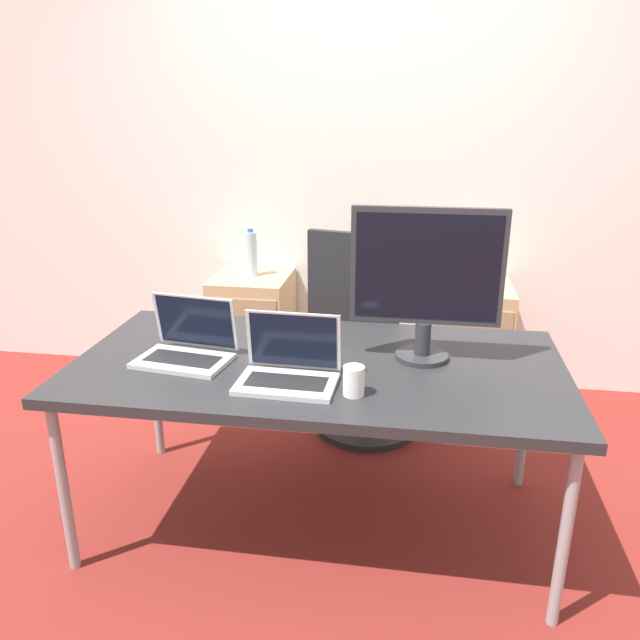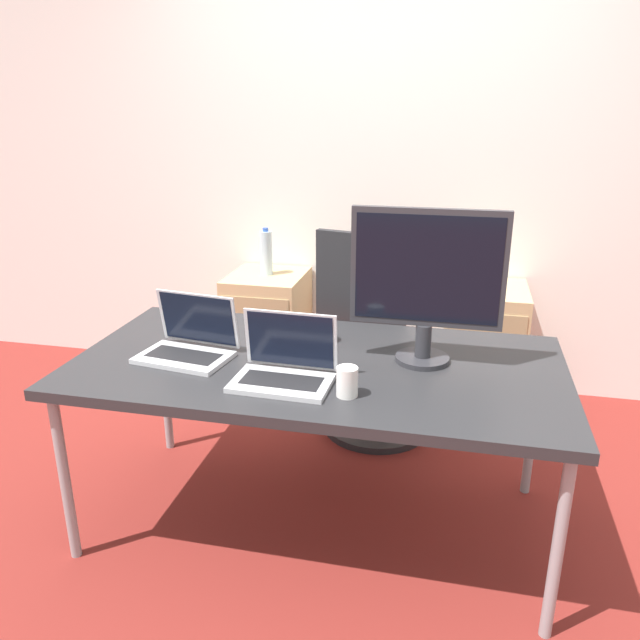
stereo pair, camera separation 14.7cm
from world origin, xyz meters
TOP-DOWN VIEW (x-y plane):
  - ground_plane at (0.00, 0.00)m, footprint 14.00×14.00m
  - wall_back at (0.00, 1.53)m, footprint 10.00×0.05m
  - desk at (0.00, 0.00)m, footprint 1.85×0.94m
  - office_chair at (0.11, 0.77)m, footprint 0.58×0.61m
  - cabinet_left at (-0.59, 1.25)m, footprint 0.43×0.49m
  - cabinet_right at (0.67, 1.25)m, footprint 0.43×0.49m
  - water_bottle at (-0.59, 1.25)m, footprint 0.07×0.07m
  - laptop_left at (-0.07, -0.20)m, footprint 0.35×0.25m
  - laptop_right at (-0.50, -0.06)m, footprint 0.37×0.30m
  - monitor at (0.39, 0.09)m, footprint 0.56×0.20m
  - mouse at (0.05, -0.01)m, footprint 0.04×0.06m
  - coffee_cup_white at (0.16, -0.26)m, footprint 0.07×0.07m
  - coffee_cup_brown at (-0.04, 0.20)m, footprint 0.10×0.10m
  - scissors at (-0.26, 0.13)m, footprint 0.05×0.17m

SIDE VIEW (x-z plane):
  - ground_plane at x=0.00m, z-range 0.00..0.00m
  - cabinet_left at x=-0.59m, z-range 0.00..0.70m
  - cabinet_right at x=0.67m, z-range 0.00..0.70m
  - office_chair at x=0.11m, z-range -0.13..0.98m
  - desk at x=0.00m, z-range 0.32..1.05m
  - scissors at x=-0.26m, z-range 0.73..0.74m
  - mouse at x=0.05m, z-range 0.73..0.76m
  - laptop_right at x=-0.50m, z-range 0.66..0.89m
  - coffee_cup_brown at x=-0.04m, z-range 0.73..0.82m
  - laptop_left at x=-0.07m, z-range 0.66..0.89m
  - coffee_cup_white at x=0.16m, z-range 0.73..0.83m
  - water_bottle at x=-0.59m, z-range 0.69..0.97m
  - monitor at x=0.39m, z-range 0.75..1.33m
  - wall_back at x=0.00m, z-range 0.00..2.60m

